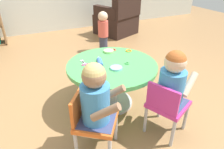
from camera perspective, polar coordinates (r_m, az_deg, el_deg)
The scene contains 15 objects.
ground_plane at distance 2.23m, azimuth 0.00°, elevation -8.06°, with size 10.00×10.00×0.00m, color #9E7247.
craft_table at distance 2.03m, azimuth 0.00°, elevation 0.19°, with size 0.90×0.90×0.48m.
child_chair_left at distance 1.57m, azimuth -5.76°, elevation -12.77°, with size 0.42×0.42×0.54m.
seated_child_left at distance 1.42m, azimuth -4.66°, elevation -6.22°, with size 0.44×0.42×0.51m.
child_chair_right at distance 1.76m, azimuth 15.27°, elevation -8.46°, with size 0.40×0.40×0.54m.
seated_child_right at distance 1.67m, azimuth 16.90°, elevation -1.61°, with size 0.43×0.39×0.51m.
armchair_dark at distance 4.33m, azimuth 1.65°, elevation 15.46°, with size 0.92×0.93×0.85m.
toddler_standing at distance 3.41m, azimuth -2.55°, elevation 12.45°, with size 0.17×0.17×0.67m.
rolling_pin at distance 1.95m, azimuth -3.51°, elevation 3.46°, with size 0.08×0.23×0.05m.
craft_scissors at distance 2.00m, azimuth -7.95°, elevation 3.13°, with size 0.08×0.14×0.01m.
playdough_blob_0 at distance 1.88m, azimuth 1.22°, elevation 1.89°, with size 0.11×0.11×0.02m, color #8CCCF2.
playdough_blob_1 at distance 2.24m, azimuth -0.96°, elevation 6.68°, with size 0.11×0.11×0.02m, color #B2E58C.
cookie_cutter_0 at distance 2.28m, azimuth 4.77°, elevation 6.78°, with size 0.07×0.07×0.01m, color orange.
cookie_cutter_1 at distance 2.29m, azimuth 0.29°, elevation 7.04°, with size 0.07×0.07×0.01m, color red.
cookie_cutter_2 at distance 1.98m, azimuth 4.31°, elevation 3.24°, with size 0.05×0.05×0.01m, color #4CB259.
Camera 1 is at (-0.75, -1.60, 1.36)m, focal length 32.01 mm.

